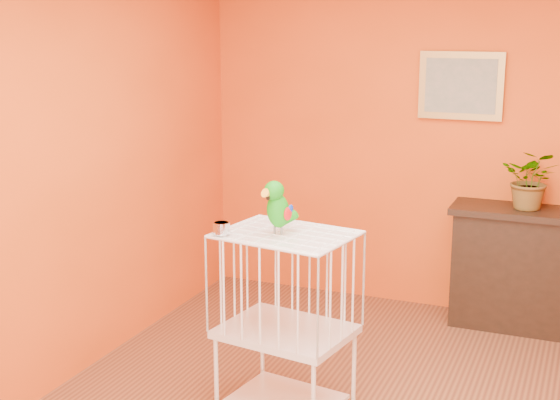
% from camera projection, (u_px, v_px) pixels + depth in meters
% --- Properties ---
extents(room_shell, '(4.50, 4.50, 4.50)m').
position_uv_depth(room_shell, '(380.00, 155.00, 3.80)').
color(room_shell, '#E65315').
rests_on(room_shell, ground).
extents(console_cabinet, '(1.22, 0.44, 0.90)m').
position_uv_depth(console_cabinet, '(534.00, 270.00, 5.65)').
color(console_cabinet, black).
rests_on(console_cabinet, ground).
extents(potted_plant, '(0.44, 0.48, 0.34)m').
position_uv_depth(potted_plant, '(531.00, 187.00, 5.52)').
color(potted_plant, '#26722D').
rests_on(potted_plant, console_cabinet).
extents(framed_picture, '(0.62, 0.04, 0.50)m').
position_uv_depth(framed_picture, '(461.00, 86.00, 5.75)').
color(framed_picture, '#A67A3B').
rests_on(framed_picture, room_shell).
extents(birdcage, '(0.78, 0.64, 1.08)m').
position_uv_depth(birdcage, '(286.00, 322.00, 4.39)').
color(birdcage, white).
rests_on(birdcage, ground).
extents(feed_cup, '(0.09, 0.09, 0.07)m').
position_uv_depth(feed_cup, '(221.00, 228.00, 4.24)').
color(feed_cup, silver).
rests_on(feed_cup, birdcage).
extents(parrot, '(0.16, 0.28, 0.31)m').
position_uv_depth(parrot, '(278.00, 207.00, 4.22)').
color(parrot, '#59544C').
rests_on(parrot, birdcage).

